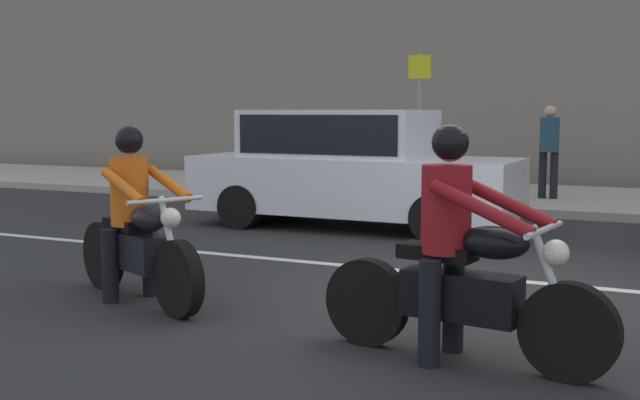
# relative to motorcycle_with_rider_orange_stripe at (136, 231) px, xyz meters

# --- Properties ---
(ground_plane) EXTENTS (80.00, 80.00, 0.00)m
(ground_plane) POSITION_rel_motorcycle_with_rider_orange_stripe_xyz_m (2.86, 1.40, -0.64)
(ground_plane) COLOR #292929
(sidewalk_slab) EXTENTS (40.00, 4.40, 0.14)m
(sidewalk_slab) POSITION_rel_motorcycle_with_rider_orange_stripe_xyz_m (2.86, 9.40, -0.57)
(sidewalk_slab) COLOR #A8A399
(sidewalk_slab) RESTS_ON ground_plane
(lane_marking_stripe) EXTENTS (18.00, 0.14, 0.01)m
(lane_marking_stripe) POSITION_rel_motorcycle_with_rider_orange_stripe_xyz_m (3.48, 2.30, -0.63)
(lane_marking_stripe) COLOR silver
(lane_marking_stripe) RESTS_ON ground_plane
(motorcycle_with_rider_orange_stripe) EXTENTS (1.92, 1.02, 1.57)m
(motorcycle_with_rider_orange_stripe) POSITION_rel_motorcycle_with_rider_orange_stripe_xyz_m (0.00, 0.00, 0.00)
(motorcycle_with_rider_orange_stripe) COLOR black
(motorcycle_with_rider_orange_stripe) RESTS_ON ground_plane
(motorcycle_with_rider_crimson) EXTENTS (2.09, 0.72, 1.62)m
(motorcycle_with_rider_crimson) POSITION_rel_motorcycle_with_rider_orange_stripe_xyz_m (3.06, -0.43, 0.02)
(motorcycle_with_rider_crimson) COLOR black
(motorcycle_with_rider_crimson) RESTS_ON ground_plane
(parked_sedan_white) EXTENTS (4.72, 1.82, 1.72)m
(parked_sedan_white) POSITION_rel_motorcycle_with_rider_orange_stripe_xyz_m (-0.08, 4.98, 0.25)
(parked_sedan_white) COLOR silver
(parked_sedan_white) RESTS_ON ground_plane
(street_sign_post) EXTENTS (0.44, 0.08, 2.64)m
(street_sign_post) POSITION_rel_motorcycle_with_rider_orange_stripe_xyz_m (-0.28, 8.88, 1.10)
(street_sign_post) COLOR gray
(street_sign_post) RESTS_ON sidewalk_slab
(pedestrian_bystander) EXTENTS (0.34, 0.34, 1.66)m
(pedestrian_bystander) POSITION_rel_motorcycle_with_rider_orange_stripe_xyz_m (2.15, 8.87, 0.47)
(pedestrian_bystander) COLOR black
(pedestrian_bystander) RESTS_ON sidewalk_slab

